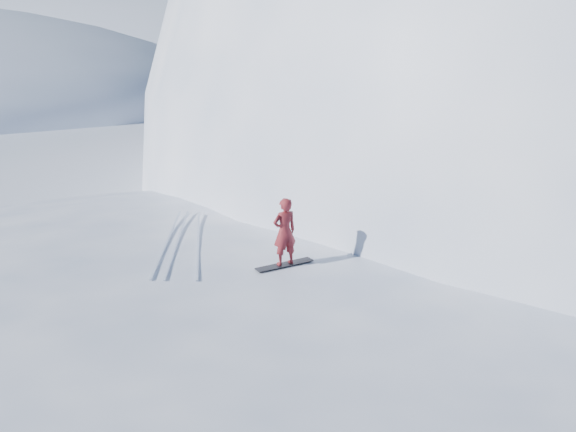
# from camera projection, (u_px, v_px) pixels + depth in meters

# --- Properties ---
(ground) EXTENTS (400.00, 400.00, 0.00)m
(ground) POSITION_uv_depth(u_px,v_px,m) (159.00, 387.00, 14.09)
(ground) COLOR white
(ground) RESTS_ON ground
(near_ridge) EXTENTS (36.00, 28.00, 4.80)m
(near_ridge) POSITION_uv_depth(u_px,v_px,m) (222.00, 329.00, 16.85)
(near_ridge) COLOR white
(near_ridge) RESTS_ON ground
(peak_shoulder) EXTENTS (28.00, 24.00, 18.00)m
(peak_shoulder) POSITION_uv_depth(u_px,v_px,m) (437.00, 191.00, 32.18)
(peak_shoulder) COLOR white
(peak_shoulder) RESTS_ON ground
(far_ridge_c) EXTENTS (140.00, 90.00, 36.00)m
(far_ridge_c) POSITION_uv_depth(u_px,v_px,m) (137.00, 78.00, 122.01)
(far_ridge_c) COLOR white
(far_ridge_c) RESTS_ON ground
(wind_bumps) EXTENTS (16.00, 14.40, 1.00)m
(wind_bumps) POSITION_uv_depth(u_px,v_px,m) (163.00, 342.00, 16.15)
(wind_bumps) COLOR white
(wind_bumps) RESTS_ON ground
(snowboard) EXTENTS (1.57, 1.22, 0.03)m
(snowboard) POSITION_uv_depth(u_px,v_px,m) (285.00, 265.00, 15.41)
(snowboard) COLOR black
(snowboard) RESTS_ON near_ridge
(snowboarder) EXTENTS (0.82, 0.76, 1.88)m
(snowboarder) POSITION_uv_depth(u_px,v_px,m) (285.00, 232.00, 15.12)
(snowboarder) COLOR maroon
(snowboarder) RESTS_ON snowboard
(board_tracks) EXTENTS (2.16, 5.94, 0.04)m
(board_tracks) POSITION_uv_depth(u_px,v_px,m) (181.00, 240.00, 17.27)
(board_tracks) COLOR silver
(board_tracks) RESTS_ON ground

